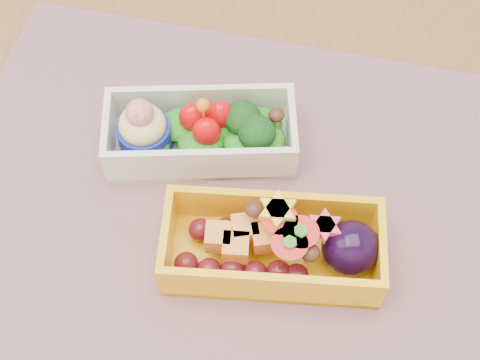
{
  "coord_description": "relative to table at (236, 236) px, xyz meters",
  "views": [
    {
      "loc": [
        -0.01,
        -0.3,
        1.27
      ],
      "look_at": [
        0.0,
        -0.02,
        0.79
      ],
      "focal_mm": 50.98,
      "sensor_mm": 36.0,
      "label": 1
    }
  ],
  "objects": [
    {
      "name": "table",
      "position": [
        0.0,
        0.0,
        0.0
      ],
      "size": [
        1.2,
        0.8,
        0.75
      ],
      "color": "brown",
      "rests_on": "ground"
    },
    {
      "name": "placemat",
      "position": [
        -0.0,
        -0.02,
        0.1
      ],
      "size": [
        0.6,
        0.52,
        0.0
      ],
      "primitive_type": "cube",
      "rotation": [
        0.0,
        0.0,
        -0.28
      ],
      "color": "#9E6D78",
      "rests_on": "table"
    },
    {
      "name": "bento_white",
      "position": [
        -0.03,
        0.04,
        0.12
      ],
      "size": [
        0.17,
        0.08,
        0.07
      ],
      "rotation": [
        0.0,
        0.0,
        -0.03
      ],
      "color": "silver",
      "rests_on": "placemat"
    },
    {
      "name": "bento_yellow",
      "position": [
        0.03,
        -0.07,
        0.13
      ],
      "size": [
        0.18,
        0.1,
        0.06
      ],
      "rotation": [
        0.0,
        0.0,
        -0.13
      ],
      "color": "#FAAF0C",
      "rests_on": "placemat"
    }
  ]
}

